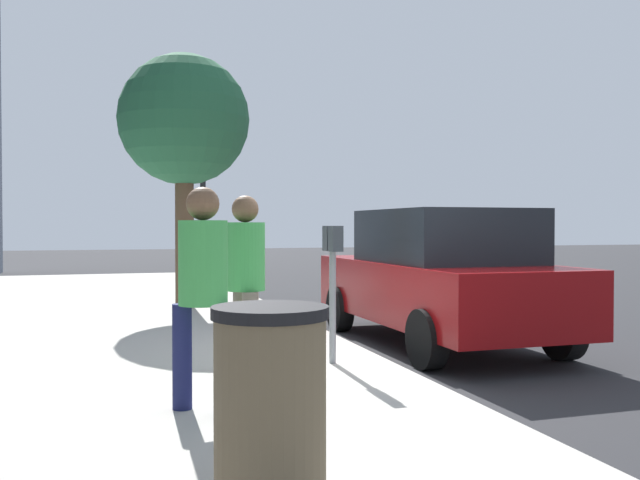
% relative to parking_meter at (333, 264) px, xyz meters
% --- Properties ---
extents(ground_plane, '(80.00, 80.00, 0.00)m').
position_rel_parking_meter_xyz_m(ground_plane, '(0.41, -0.61, -1.17)').
color(ground_plane, '#2B2B2D').
rests_on(ground_plane, ground).
extents(sidewalk_slab, '(28.00, 6.00, 0.15)m').
position_rel_parking_meter_xyz_m(sidewalk_slab, '(0.41, 2.39, -1.09)').
color(sidewalk_slab, '#B7B2A8').
rests_on(sidewalk_slab, ground_plane).
extents(parking_meter, '(0.36, 0.12, 1.41)m').
position_rel_parking_meter_xyz_m(parking_meter, '(0.00, 0.00, 0.00)').
color(parking_meter, gray).
rests_on(parking_meter, sidewalk_slab).
extents(pedestrian_at_meter, '(0.52, 0.37, 1.69)m').
position_rel_parking_meter_xyz_m(pedestrian_at_meter, '(-0.34, 0.97, -0.03)').
color(pedestrian_at_meter, '#726656').
rests_on(pedestrian_at_meter, sidewalk_slab).
extents(pedestrian_bystander, '(0.38, 0.44, 1.70)m').
position_rel_parking_meter_xyz_m(pedestrian_bystander, '(-1.44, 1.51, -0.02)').
color(pedestrian_bystander, '#191E4C').
rests_on(pedestrian_bystander, sidewalk_slab).
extents(parked_sedan_near, '(4.41, 1.99, 1.77)m').
position_rel_parking_meter_xyz_m(parked_sedan_near, '(1.45, -1.96, -0.27)').
color(parked_sedan_near, maroon).
rests_on(parked_sedan_near, ground_plane).
extents(street_tree, '(2.24, 2.24, 4.36)m').
position_rel_parking_meter_xyz_m(street_tree, '(5.31, 0.94, 2.18)').
color(street_tree, brown).
rests_on(street_tree, sidewalk_slab).
extents(traffic_signal, '(0.24, 0.44, 3.60)m').
position_rel_parking_meter_xyz_m(traffic_signal, '(8.01, 0.17, 1.41)').
color(traffic_signal, black).
rests_on(traffic_signal, sidewalk_slab).
extents(trash_bin, '(0.59, 0.59, 1.01)m').
position_rel_parking_meter_xyz_m(trash_bin, '(-3.33, 1.43, -0.51)').
color(trash_bin, brown).
rests_on(trash_bin, sidewalk_slab).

